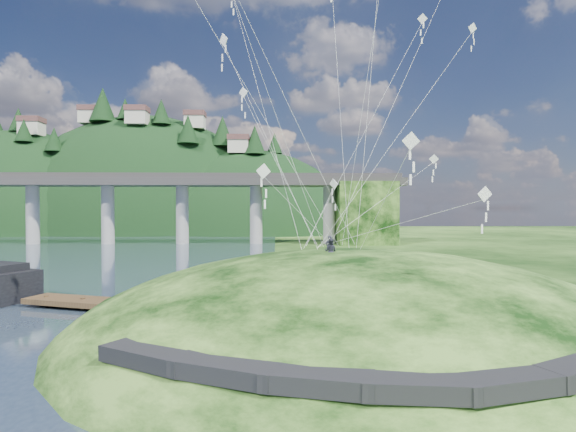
{
  "coord_description": "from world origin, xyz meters",
  "views": [
    {
      "loc": [
        3.16,
        -24.81,
        7.54
      ],
      "look_at": [
        4.0,
        6.0,
        7.0
      ],
      "focal_mm": 28.0,
      "sensor_mm": 36.0,
      "label": 1
    }
  ],
  "objects": [
    {
      "name": "ground",
      "position": [
        0.0,
        0.0,
        0.0
      ],
      "size": [
        320.0,
        320.0,
        0.0
      ],
      "primitive_type": "plane",
      "color": "black",
      "rests_on": "ground"
    },
    {
      "name": "grass_hill",
      "position": [
        8.0,
        2.0,
        -1.5
      ],
      "size": [
        36.0,
        32.0,
        13.0
      ],
      "color": "black",
      "rests_on": "ground"
    },
    {
      "name": "footpath",
      "position": [
        7.46,
        -9.74,
        2.08
      ],
      "size": [
        22.29,
        5.84,
        0.83
      ],
      "color": "black",
      "rests_on": "ground"
    },
    {
      "name": "bridge",
      "position": [
        -26.46,
        70.07,
        9.7
      ],
      "size": [
        160.0,
        11.0,
        15.0
      ],
      "color": "#2D2B2B",
      "rests_on": "ground"
    },
    {
      "name": "far_ridge",
      "position": [
        -43.58,
        122.17,
        -7.44
      ],
      "size": [
        153.0,
        70.0,
        94.5
      ],
      "color": "black",
      "rests_on": "ground"
    },
    {
      "name": "wooden_dock",
      "position": [
        -8.11,
        8.13,
        0.5
      ],
      "size": [
        15.95,
        7.3,
        1.14
      ],
      "color": "#3A2817",
      "rests_on": "ground"
    },
    {
      "name": "kite_flyers",
      "position": [
        6.53,
        2.8,
        5.74
      ],
      "size": [
        1.12,
        3.5,
        1.7
      ],
      "color": "#262733",
      "rests_on": "ground"
    },
    {
      "name": "kite_swarm",
      "position": [
        6.08,
        3.68,
        18.9
      ],
      "size": [
        20.4,
        15.72,
        20.35
      ],
      "color": "silver",
      "rests_on": "ground"
    }
  ]
}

